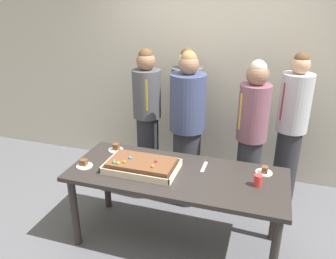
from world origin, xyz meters
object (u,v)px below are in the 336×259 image
Objects in this scene: person_green_shirt_behind at (147,116)px; party_table at (176,182)px; person_left_edge_reaching at (186,117)px; person_far_right_suit at (291,128)px; cake_server_utensil at (204,167)px; person_striped_tie_right at (251,136)px; plated_slice_near_right at (116,148)px; sheet_cake at (142,165)px; person_serving_front at (187,130)px; plated_slice_far_left at (84,164)px; plated_slice_near_left at (264,171)px; drink_cup_nearest at (258,180)px.

party_table is at bearing 15.39° from person_green_shirt_behind.
person_far_right_suit is at bearing 93.95° from person_left_edge_reaching.
cake_server_utensil is at bearing 28.74° from person_green_shirt_behind.
person_far_right_suit is at bearing 179.69° from person_striped_tie_right.
person_striped_tie_right reaches higher than plated_slice_near_right.
cake_server_utensil is at bearing -4.55° from plated_slice_near_right.
party_table is 0.35m from sheet_cake.
plated_slice_near_right is at bearing 175.45° from cake_server_utensil.
party_table is 9.83× the size of cake_server_utensil.
person_left_edge_reaching reaches higher than party_table.
plated_slice_far_left is at bearing -24.70° from person_serving_front.
plated_slice_near_left is 0.75× the size of cake_server_utensil.
person_striped_tie_right is at bearing 52.37° from party_table.
person_serving_front is (-0.31, 0.53, 0.13)m from cake_server_utensil.
plated_slice_near_right is 1.41m from person_striped_tie_right.
person_left_edge_reaching is (0.45, 0.14, -0.01)m from person_green_shirt_behind.
drink_cup_nearest is (1.44, -0.25, 0.03)m from plated_slice_near_right.
drink_cup_nearest is at bearing -18.92° from cake_server_utensil.
plated_slice_near_left is 1.32m from person_left_edge_reaching.
plated_slice_far_left is 1.15m from person_serving_front.
plated_slice_far_left is (-1.62, -0.38, -0.00)m from plated_slice_near_left.
drink_cup_nearest is at bearing -100.37° from plated_slice_near_left.
person_striped_tie_right reaches higher than party_table.
person_serving_front is (0.64, 0.46, 0.11)m from plated_slice_near_right.
party_table is 0.78m from plated_slice_near_right.
cake_server_utensil is (-0.54, -0.06, -0.02)m from plated_slice_near_left.
plated_slice_near_left is 1.00× the size of plated_slice_near_right.
cake_server_utensil is 1.21m from person_green_shirt_behind.
plated_slice_near_right is 0.09× the size of person_left_edge_reaching.
plated_slice_near_left is at bearing -0.58° from plated_slice_near_right.
person_left_edge_reaching is at bearing 59.87° from plated_slice_near_right.
plated_slice_near_left is 0.97m from person_serving_front.
plated_slice_near_left is (1.08, 0.27, -0.02)m from sheet_cake.
person_left_edge_reaching is at bearing -42.45° from person_far_right_suit.
cake_server_utensil reaches higher than party_table.
plated_slice_near_right is at bearing 170.32° from drink_cup_nearest.
person_far_right_suit reaches higher than drink_cup_nearest.
person_serving_front reaches higher than party_table.
person_far_right_suit is at bearing 127.67° from person_serving_front.
party_table is 1.49m from person_far_right_suit.
drink_cup_nearest is at bearing 0.50° from party_table.
plated_slice_far_left is at bearing -163.41° from cake_server_utensil.
plated_slice_far_left is at bearing -9.15° from person_striped_tie_right.
party_table is 0.80m from plated_slice_near_left.
plated_slice_near_right is 1.02m from person_left_edge_reaching.
sheet_cake is 0.49m from plated_slice_near_right.
sheet_cake is 1.09m from person_green_shirt_behind.
person_green_shirt_behind is at bearing 151.85° from plated_slice_near_left.
person_striped_tie_right is (1.45, 0.90, 0.10)m from plated_slice_far_left.
person_left_edge_reaching reaches higher than sheet_cake.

